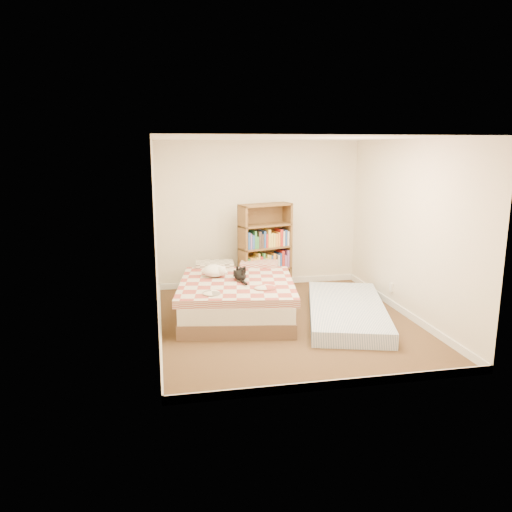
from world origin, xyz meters
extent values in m
cube|color=#4E2D21|center=(0.00, 0.00, 0.00)|extent=(3.50, 4.00, 0.01)
cube|color=white|center=(0.00, 0.00, 2.50)|extent=(3.50, 4.00, 0.01)
cube|color=#F1E2CB|center=(0.00, 2.00, 1.25)|extent=(3.50, 0.01, 2.50)
cube|color=#F1E2CB|center=(0.00, -2.00, 1.25)|extent=(3.50, 0.01, 2.50)
cube|color=#F1E2CB|center=(-1.75, 0.00, 1.25)|extent=(0.01, 4.00, 2.50)
cube|color=#F1E2CB|center=(1.75, 0.00, 1.25)|extent=(0.01, 4.00, 2.50)
cube|color=white|center=(0.00, 1.99, 0.05)|extent=(3.50, 0.02, 0.10)
cube|color=white|center=(0.00, -1.99, 0.05)|extent=(3.50, 0.02, 0.10)
cube|color=white|center=(-1.74, 0.00, 0.05)|extent=(0.02, 4.00, 0.10)
cube|color=white|center=(1.74, 0.00, 0.05)|extent=(0.02, 4.00, 0.10)
cube|color=white|center=(1.74, 0.40, 0.30)|extent=(0.03, 0.09, 0.13)
cube|color=brown|center=(-0.63, 0.53, 0.10)|extent=(1.85, 2.39, 0.20)
cube|color=silver|center=(-0.63, 0.53, 0.30)|extent=(1.82, 2.35, 0.22)
cube|color=#A3453C|center=(-0.63, 0.53, 0.47)|extent=(1.87, 2.02, 0.11)
cube|color=slate|center=(-0.99, 1.35, 0.50)|extent=(0.65, 0.47, 0.16)
cube|color=#A3453C|center=(-0.27, 1.35, 0.50)|extent=(0.65, 0.47, 0.16)
cube|color=brown|center=(-0.40, 1.60, 0.74)|extent=(0.13, 0.29, 1.48)
cube|color=brown|center=(0.45, 1.60, 0.74)|extent=(0.13, 0.29, 1.48)
cube|color=brown|center=(0.03, 1.73, 0.74)|extent=(0.85, 0.28, 1.48)
cube|color=brown|center=(0.03, 1.60, 0.02)|extent=(0.94, 0.55, 0.03)
cube|color=brown|center=(0.03, 1.60, 0.75)|extent=(0.94, 0.55, 0.03)
cube|color=brown|center=(0.03, 1.60, 1.46)|extent=(0.94, 0.55, 0.03)
cube|color=#6E8BB8|center=(0.87, 0.02, 0.10)|extent=(1.64, 2.49, 0.21)
ellipsoid|color=black|center=(-0.59, 0.47, 0.58)|extent=(0.28, 0.41, 0.12)
sphere|color=black|center=(-0.59, 0.67, 0.60)|extent=(0.15, 0.15, 0.12)
cone|color=black|center=(-0.62, 0.71, 0.64)|extent=(0.05, 0.05, 0.04)
cone|color=black|center=(-0.56, 0.71, 0.64)|extent=(0.05, 0.05, 0.04)
cylinder|color=black|center=(-0.49, 0.21, 0.55)|extent=(0.10, 0.22, 0.04)
ellipsoid|color=white|center=(-0.94, 0.72, 0.61)|extent=(0.32, 0.36, 0.17)
sphere|color=white|center=(-0.84, 0.61, 0.63)|extent=(0.14, 0.14, 0.14)
sphere|color=white|center=(-0.79, 0.57, 0.61)|extent=(0.06, 0.06, 0.06)
sphere|color=white|center=(-1.08, 0.79, 0.59)|extent=(0.08, 0.08, 0.08)
camera|label=1|loc=(-1.71, -6.38, 2.39)|focal=35.00mm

